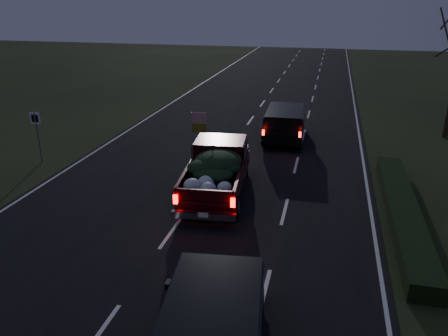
% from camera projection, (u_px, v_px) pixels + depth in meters
% --- Properties ---
extents(ground, '(120.00, 120.00, 0.00)m').
position_uv_depth(ground, '(171.00, 233.00, 14.91)').
color(ground, black).
rests_on(ground, ground).
extents(road_asphalt, '(14.00, 120.00, 0.02)m').
position_uv_depth(road_asphalt, '(171.00, 233.00, 14.90)').
color(road_asphalt, black).
rests_on(road_asphalt, ground).
extents(hedge_row, '(1.00, 10.00, 0.60)m').
position_uv_depth(hedge_row, '(403.00, 211.00, 15.79)').
color(hedge_row, black).
rests_on(hedge_row, ground).
extents(route_sign, '(0.55, 0.08, 2.50)m').
position_uv_depth(route_sign, '(37.00, 129.00, 20.70)').
color(route_sign, gray).
rests_on(route_sign, ground).
extents(pickup_truck, '(2.77, 5.92, 3.00)m').
position_uv_depth(pickup_truck, '(217.00, 167.00, 17.57)').
color(pickup_truck, black).
rests_on(pickup_truck, ground).
extents(lead_suv, '(2.24, 5.03, 1.42)m').
position_uv_depth(lead_suv, '(285.00, 121.00, 24.31)').
color(lead_suv, black).
rests_on(lead_suv, ground).
extents(rear_suv, '(2.71, 5.16, 1.42)m').
position_uv_depth(rear_suv, '(212.00, 327.00, 9.13)').
color(rear_suv, black).
rests_on(rear_suv, ground).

